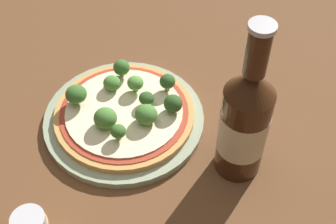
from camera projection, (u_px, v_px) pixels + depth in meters
ground_plane at (129, 121)px, 0.72m from camera, size 3.00×3.00×0.00m
plate at (124, 121)px, 0.71m from camera, size 0.24×0.24×0.01m
pizza at (125, 116)px, 0.70m from camera, size 0.21×0.21×0.01m
broccoli_floret_0 at (118, 132)px, 0.65m from camera, size 0.02×0.02×0.02m
broccoli_floret_1 at (121, 68)px, 0.74m from camera, size 0.03×0.03×0.03m
broccoli_floret_2 at (146, 115)px, 0.68m from camera, size 0.03×0.03×0.03m
broccoli_floret_3 at (105, 118)px, 0.67m from camera, size 0.03×0.03×0.03m
broccoli_floret_4 at (167, 82)px, 0.72m from camera, size 0.02×0.02×0.03m
broccoli_floret_5 at (173, 104)px, 0.69m from camera, size 0.03×0.03×0.03m
broccoli_floret_6 at (112, 83)px, 0.72m from camera, size 0.03×0.03×0.02m
broccoli_floret_7 at (76, 94)px, 0.70m from camera, size 0.03×0.03×0.03m
broccoli_floret_8 at (146, 98)px, 0.70m from camera, size 0.02×0.02×0.02m
broccoli_floret_9 at (135, 83)px, 0.72m from camera, size 0.03×0.03×0.03m
beer_bottle at (244, 122)px, 0.60m from camera, size 0.07×0.07×0.25m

